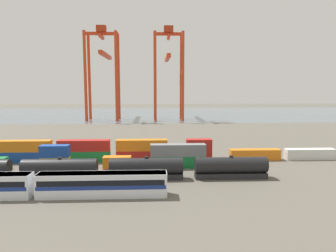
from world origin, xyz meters
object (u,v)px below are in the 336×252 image
shipping_container_16 (255,155)px  gantry_crane_central (168,65)px  shipping_container_10 (84,156)px  gantry_crane_west (103,64)px  passenger_train (34,184)px  freight_tank_row (103,169)px

shipping_container_16 → gantry_crane_central: (-16.49, 96.49, 27.51)m
shipping_container_10 → gantry_crane_west: gantry_crane_west is taller
passenger_train → gantry_crane_central: (27.24, 120.75, 26.67)m
freight_tank_row → gantry_crane_central: bearing=81.0°
passenger_train → gantry_crane_west: bearing=93.4°
shipping_container_16 → gantry_crane_west: 113.03m
passenger_train → gantry_crane_central: 126.62m
passenger_train → gantry_crane_central: bearing=77.3°
freight_tank_row → shipping_container_10: 16.50m
gantry_crane_central → passenger_train: bearing=-102.7°
freight_tank_row → shipping_container_10: (-6.85, 14.98, -0.84)m
shipping_container_16 → freight_tank_row: bearing=-156.3°
passenger_train → gantry_crane_west: size_ratio=0.88×
freight_tank_row → gantry_crane_west: bearing=98.5°
passenger_train → freight_tank_row: freight_tank_row is taller
passenger_train → shipping_container_16: 50.02m
freight_tank_row → gantry_crane_west: (-16.78, 111.94, 27.13)m
gantry_crane_central → shipping_container_16: bearing=-80.3°
passenger_train → gantry_crane_west: gantry_crane_west is taller
passenger_train → shipping_container_10: size_ratio=3.53×
passenger_train → gantry_crane_central: size_ratio=0.88×
shipping_container_16 → gantry_crane_west: gantry_crane_west is taller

